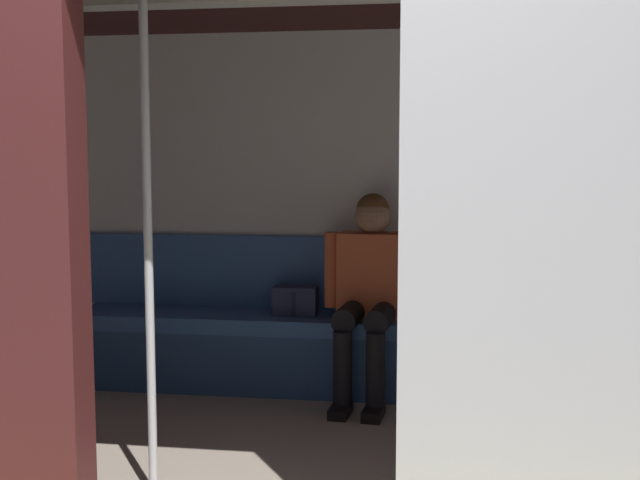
{
  "coord_description": "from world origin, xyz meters",
  "views": [
    {
      "loc": [
        -0.67,
        2.58,
        1.4
      ],
      "look_at": [
        -0.11,
        -1.15,
        1.01
      ],
      "focal_mm": 45.27,
      "sensor_mm": 36.0,
      "label": 1
    }
  ],
  "objects_px": {
    "train_car": "(277,136)",
    "handbag": "(295,301)",
    "book": "(444,316)",
    "grab_pole_door": "(148,240)",
    "person_seated": "(369,283)",
    "bench_seat": "(323,335)"
  },
  "relations": [
    {
      "from": "train_car",
      "to": "handbag",
      "type": "height_order",
      "value": "train_car"
    },
    {
      "from": "train_car",
      "to": "book",
      "type": "xyz_separation_m",
      "value": [
        -0.78,
        -0.97,
        -1.02
      ]
    },
    {
      "from": "grab_pole_door",
      "to": "train_car",
      "type": "bearing_deg",
      "value": -122.18
    },
    {
      "from": "train_car",
      "to": "grab_pole_door",
      "type": "distance_m",
      "value": 0.86
    },
    {
      "from": "person_seated",
      "to": "book",
      "type": "xyz_separation_m",
      "value": [
        -0.42,
        -0.11,
        -0.21
      ]
    },
    {
      "from": "train_car",
      "to": "bench_seat",
      "type": "xyz_separation_m",
      "value": [
        -0.08,
        -0.91,
        -1.14
      ]
    },
    {
      "from": "bench_seat",
      "to": "handbag",
      "type": "height_order",
      "value": "handbag"
    },
    {
      "from": "handbag",
      "to": "book",
      "type": "distance_m",
      "value": 0.88
    },
    {
      "from": "bench_seat",
      "to": "book",
      "type": "distance_m",
      "value": 0.71
    },
    {
      "from": "train_car",
      "to": "person_seated",
      "type": "height_order",
      "value": "train_car"
    },
    {
      "from": "bench_seat",
      "to": "grab_pole_door",
      "type": "bearing_deg",
      "value": 72.66
    },
    {
      "from": "person_seated",
      "to": "train_car",
      "type": "bearing_deg",
      "value": 67.31
    },
    {
      "from": "person_seated",
      "to": "book",
      "type": "distance_m",
      "value": 0.48
    },
    {
      "from": "train_car",
      "to": "book",
      "type": "relative_size",
      "value": 29.09
    },
    {
      "from": "bench_seat",
      "to": "book",
      "type": "relative_size",
      "value": 13.75
    },
    {
      "from": "bench_seat",
      "to": "book",
      "type": "bearing_deg",
      "value": -174.93
    },
    {
      "from": "handbag",
      "to": "grab_pole_door",
      "type": "height_order",
      "value": "grab_pole_door"
    },
    {
      "from": "bench_seat",
      "to": "handbag",
      "type": "xyz_separation_m",
      "value": [
        0.18,
        -0.06,
        0.19
      ]
    },
    {
      "from": "train_car",
      "to": "grab_pole_door",
      "type": "xyz_separation_m",
      "value": [
        0.4,
        0.63,
        -0.43
      ]
    },
    {
      "from": "handbag",
      "to": "bench_seat",
      "type": "bearing_deg",
      "value": 162.2
    },
    {
      "from": "train_car",
      "to": "bench_seat",
      "type": "distance_m",
      "value": 1.46
    },
    {
      "from": "bench_seat",
      "to": "book",
      "type": "xyz_separation_m",
      "value": [
        -0.7,
        -0.06,
        0.12
      ]
    }
  ]
}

